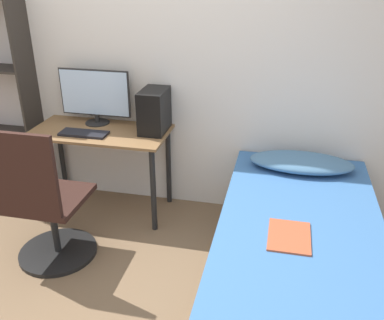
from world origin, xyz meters
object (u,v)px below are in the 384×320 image
Objects in this scene: monitor at (95,95)px; office_chair at (46,212)px; bed at (297,259)px; pc_tower at (154,111)px; keyboard at (84,133)px.

office_chair is at bearing -90.74° from monitor.
bed is at bearing -27.56° from monitor.
office_chair is 3.10× the size of pc_tower.
bed is 5.24× the size of keyboard.
monitor is 0.36m from keyboard.
pc_tower reaches higher than office_chair.
monitor is at bearing 172.99° from pc_tower.
bed is at bearing 0.94° from office_chair.
bed is 5.89× the size of pc_tower.
keyboard is (-1.70, 0.62, 0.47)m from bed.
monitor is at bearing 152.44° from bed.
pc_tower reaches higher than bed.
office_chair is at bearing -179.06° from bed.
monitor is at bearing 90.37° from keyboard.
office_chair is 0.53× the size of bed.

